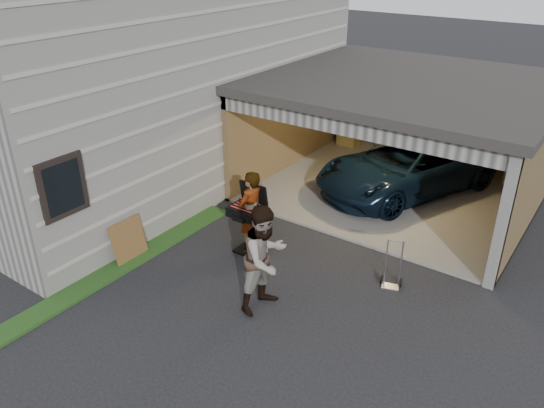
{
  "coord_description": "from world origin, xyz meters",
  "views": [
    {
      "loc": [
        5.3,
        -5.5,
        5.88
      ],
      "look_at": [
        -0.11,
        2.15,
        1.15
      ],
      "focal_mm": 35.0,
      "sensor_mm": 36.0,
      "label": 1
    }
  ],
  "objects": [
    {
      "name": "propane_tank",
      "position": [
        -0.24,
        1.9,
        0.25
      ],
      "size": [
        0.43,
        0.43,
        0.51
      ],
      "primitive_type": "cylinder",
      "rotation": [
        0.0,
        0.0,
        -0.34
      ],
      "color": "beige",
      "rests_on": "ground"
    },
    {
      "name": "minivan",
      "position": [
        0.96,
        6.48,
        0.67
      ],
      "size": [
        3.94,
        5.28,
        1.33
      ],
      "primitive_type": "imported",
      "rotation": [
        0.0,
        0.0,
        -0.41
      ],
      "color": "black",
      "rests_on": "ground"
    },
    {
      "name": "man",
      "position": [
        0.8,
        0.66,
        0.99
      ],
      "size": [
        0.88,
        1.05,
        1.97
      ],
      "primitive_type": "imported",
      "rotation": [
        0.0,
        0.0,
        1.43
      ],
      "color": "#47291B",
      "rests_on": "ground"
    },
    {
      "name": "ground",
      "position": [
        0.0,
        0.0,
        0.0
      ],
      "size": [
        80.0,
        80.0,
        0.0
      ],
      "primitive_type": "plane",
      "color": "black",
      "rests_on": "ground"
    },
    {
      "name": "plywood_panel",
      "position": [
        -2.34,
        0.32,
        0.43
      ],
      "size": [
        0.22,
        0.78,
        0.86
      ],
      "primitive_type": "cube",
      "rotation": [
        0.0,
        -0.21,
        0.0
      ],
      "color": "brown",
      "rests_on": "ground"
    },
    {
      "name": "groundcover_strip",
      "position": [
        -2.25,
        -1.0,
        0.03
      ],
      "size": [
        0.5,
        8.0,
        0.06
      ],
      "primitive_type": "cube",
      "color": "#193814",
      "rests_on": "ground"
    },
    {
      "name": "woman",
      "position": [
        -0.51,
        1.98,
        0.9
      ],
      "size": [
        0.45,
        0.67,
        1.8
      ],
      "primitive_type": "imported",
      "rotation": [
        0.0,
        0.0,
        -1.6
      ],
      "color": "#A9BDD4",
      "rests_on": "ground"
    },
    {
      "name": "bbq_grill",
      "position": [
        -0.6,
        1.95,
        0.87
      ],
      "size": [
        0.66,
        0.58,
        1.46
      ],
      "color": "black",
      "rests_on": "ground"
    },
    {
      "name": "garage",
      "position": [
        0.76,
        6.79,
        1.87
      ],
      "size": [
        6.8,
        6.3,
        2.9
      ],
      "color": "#605E59",
      "rests_on": "ground"
    },
    {
      "name": "house",
      "position": [
        -6.0,
        4.0,
        2.75
      ],
      "size": [
        7.0,
        11.0,
        5.5
      ],
      "primitive_type": "cube",
      "color": "#474744",
      "rests_on": "ground"
    },
    {
      "name": "hand_truck",
      "position": [
        2.38,
        2.5,
        0.19
      ],
      "size": [
        0.43,
        0.38,
        0.98
      ],
      "rotation": [
        0.0,
        0.0,
        0.29
      ],
      "color": "gray",
      "rests_on": "ground"
    }
  ]
}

